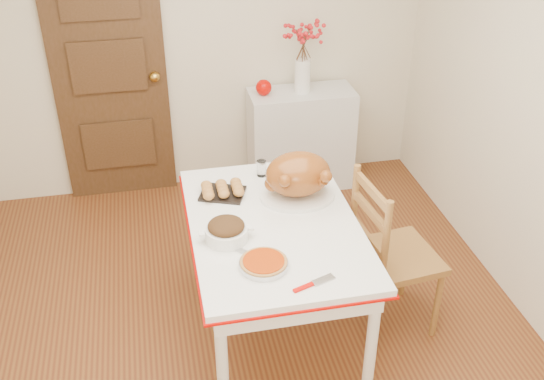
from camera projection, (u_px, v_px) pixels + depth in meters
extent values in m
cube|color=#552613|center=(249.00, 346.00, 3.78)|extent=(3.50, 4.00, 0.00)
cube|color=beige|center=(200.00, 38.00, 4.79)|extent=(3.50, 0.00, 2.50)
cube|color=#372310|center=(109.00, 73.00, 4.76)|extent=(0.85, 0.06, 2.06)
cube|color=silver|center=(301.00, 139.00, 5.18)|extent=(0.83, 0.37, 0.83)
sphere|color=#C30600|center=(264.00, 87.00, 4.87)|extent=(0.12, 0.12, 0.12)
cylinder|color=#A52E03|center=(264.00, 263.00, 3.11)|extent=(0.31, 0.31, 0.05)
cylinder|color=white|center=(262.00, 168.00, 3.86)|extent=(0.08, 0.08, 0.10)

